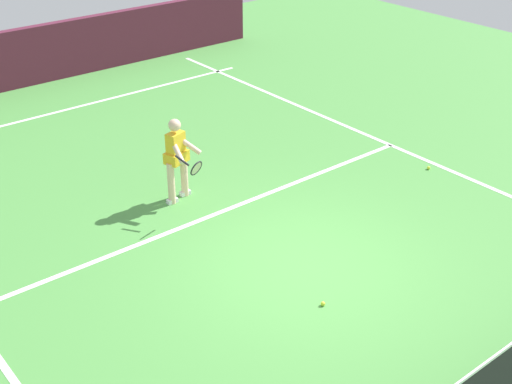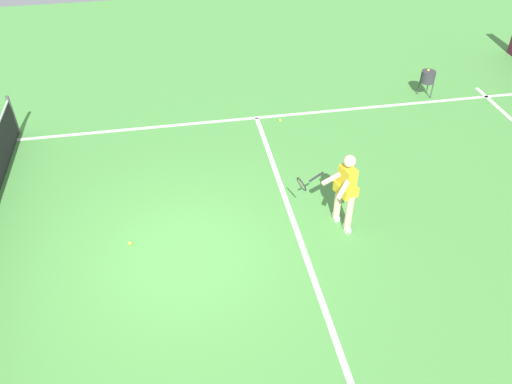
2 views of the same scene
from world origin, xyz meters
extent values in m
plane|color=#4C9342|center=(0.00, 0.00, 0.00)|extent=(27.97, 27.97, 0.00)
cube|color=white|center=(0.00, -2.11, 0.00)|extent=(8.86, 0.10, 0.01)
cube|color=white|center=(4.43, 0.00, 0.00)|extent=(0.10, 19.52, 0.01)
cylinder|color=#4C4C51|center=(4.73, 3.54, 0.49)|extent=(0.08, 0.08, 0.97)
cylinder|color=beige|center=(0.14, -3.03, 0.39)|extent=(0.13, 0.13, 0.78)
cylinder|color=beige|center=(0.48, -2.92, 0.39)|extent=(0.13, 0.13, 0.78)
cube|color=white|center=(0.14, -3.03, 0.04)|extent=(0.20, 0.10, 0.08)
cube|color=white|center=(0.48, -2.92, 0.04)|extent=(0.20, 0.10, 0.08)
cube|color=gold|center=(0.31, -2.97, 1.04)|extent=(0.36, 0.28, 0.52)
cube|color=gold|center=(0.31, -2.97, 0.84)|extent=(0.46, 0.38, 0.20)
sphere|color=beige|center=(0.31, -2.97, 1.44)|extent=(0.22, 0.22, 0.22)
cylinder|color=beige|center=(0.12, -2.87, 1.06)|extent=(0.39, 0.42, 0.37)
cylinder|color=beige|center=(0.41, -2.79, 1.06)|extent=(0.16, 0.49, 0.37)
cylinder|color=black|center=(0.51, -2.47, 1.02)|extent=(0.12, 0.29, 0.14)
torus|color=black|center=(0.43, -2.19, 0.96)|extent=(0.31, 0.20, 0.28)
cylinder|color=beige|center=(0.43, -2.19, 0.96)|extent=(0.26, 0.16, 0.23)
sphere|color=#D1E533|center=(0.45, 0.91, 0.03)|extent=(0.07, 0.07, 0.07)
sphere|color=#D1E533|center=(4.17, -2.64, 0.03)|extent=(0.07, 0.07, 0.07)
cylinder|color=#333338|center=(4.76, -6.65, 0.55)|extent=(0.36, 0.36, 0.30)
cylinder|color=#333338|center=(4.89, -6.52, 0.20)|extent=(0.02, 0.02, 0.40)
cylinder|color=#333338|center=(4.64, -6.78, 0.20)|extent=(0.02, 0.02, 0.40)
cylinder|color=#333338|center=(4.89, -6.78, 0.20)|extent=(0.02, 0.02, 0.40)
sphere|color=#D1E533|center=(4.81, -6.65, 0.71)|extent=(0.07, 0.07, 0.07)
camera|label=1|loc=(6.12, 6.41, 6.10)|focal=48.69mm
camera|label=2|loc=(-6.50, -0.12, 6.51)|focal=36.27mm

